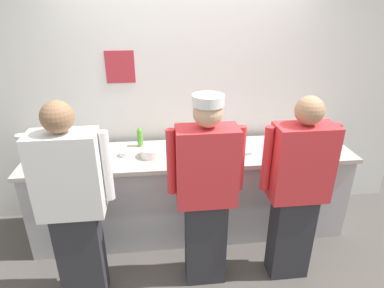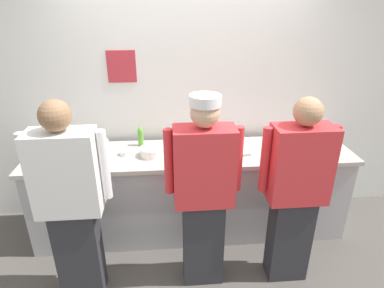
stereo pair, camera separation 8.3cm
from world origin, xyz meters
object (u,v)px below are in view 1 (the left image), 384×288
at_px(sheet_tray, 223,149).
at_px(ramekin_red_sauce, 125,153).
at_px(chef_center, 206,191).
at_px(plate_stack_front, 152,152).
at_px(deli_cup, 315,150).
at_px(plate_stack_rear, 316,143).
at_px(mixing_bowl_steel, 88,151).
at_px(ramekin_yellow_sauce, 183,151).
at_px(chef_far_right, 297,189).
at_px(ramekin_green_sauce, 177,145).
at_px(squeeze_bottle_primary, 140,137).
at_px(chef_near_left, 73,204).
at_px(ramekin_orange_sauce, 50,161).

distance_m(sheet_tray, ramekin_red_sauce, 0.95).
height_order(chef_center, plate_stack_front, chef_center).
xyz_separation_m(chef_center, deli_cup, (1.13, 0.51, 0.06)).
xyz_separation_m(plate_stack_rear, mixing_bowl_steel, (-2.22, 0.03, 0.02)).
distance_m(sheet_tray, ramekin_yellow_sauce, 0.40).
bearing_deg(plate_stack_front, ramekin_yellow_sauce, 7.63).
bearing_deg(plate_stack_rear, sheet_tray, 178.12).
bearing_deg(chef_far_right, ramekin_green_sauce, 136.73).
bearing_deg(ramekin_yellow_sauce, chef_far_right, -39.00).
relative_size(squeeze_bottle_primary, ramekin_green_sauce, 2.26).
relative_size(chef_near_left, squeeze_bottle_primary, 8.03).
xyz_separation_m(chef_center, plate_stack_rear, (1.21, 0.66, 0.06)).
bearing_deg(sheet_tray, chef_far_right, -57.08).
xyz_separation_m(ramekin_yellow_sauce, deli_cup, (1.25, -0.17, 0.02)).
relative_size(chef_near_left, plate_stack_rear, 7.87).
xyz_separation_m(squeeze_bottle_primary, ramekin_orange_sauce, (-0.79, -0.29, -0.08)).
distance_m(mixing_bowl_steel, sheet_tray, 1.29).
xyz_separation_m(plate_stack_rear, deli_cup, (-0.08, -0.15, -0.00)).
distance_m(mixing_bowl_steel, ramekin_yellow_sauce, 0.89).
relative_size(chef_center, sheet_tray, 3.85).
bearing_deg(ramekin_orange_sauce, sheet_tray, 3.59).
xyz_separation_m(plate_stack_front, ramekin_red_sauce, (-0.25, 0.04, -0.02)).
bearing_deg(plate_stack_front, ramekin_green_sauce, 38.15).
bearing_deg(ramekin_red_sauce, plate_stack_front, -9.78).
bearing_deg(ramekin_orange_sauce, ramekin_yellow_sauce, 4.10).
distance_m(chef_center, ramekin_yellow_sauce, 0.69).
relative_size(plate_stack_rear, sheet_tray, 0.49).
relative_size(mixing_bowl_steel, squeeze_bottle_primary, 1.83).
distance_m(plate_stack_rear, sheet_tray, 0.93).
relative_size(mixing_bowl_steel, ramekin_yellow_sauce, 4.42).
height_order(chef_near_left, chef_far_right, chef_near_left).
bearing_deg(ramekin_yellow_sauce, plate_stack_front, -172.37).
distance_m(chef_near_left, deli_cup, 2.20).
distance_m(plate_stack_rear, ramekin_yellow_sauce, 1.33).
height_order(chef_center, deli_cup, chef_center).
relative_size(squeeze_bottle_primary, ramekin_red_sauce, 1.94).
distance_m(chef_near_left, ramekin_orange_sauce, 0.72).
relative_size(chef_near_left, sheet_tray, 3.86).
bearing_deg(chef_center, plate_stack_rear, 28.52).
distance_m(plate_stack_front, deli_cup, 1.55).
height_order(sheet_tray, ramekin_green_sauce, ramekin_green_sauce).
relative_size(plate_stack_rear, ramekin_green_sauce, 2.31).
bearing_deg(squeeze_bottle_primary, chef_center, -58.65).
xyz_separation_m(plate_stack_front, plate_stack_rear, (1.63, 0.02, -0.00)).
distance_m(ramekin_green_sauce, ramekin_orange_sauce, 1.19).
height_order(chef_near_left, ramekin_yellow_sauce, chef_near_left).
distance_m(ramekin_green_sauce, ramekin_yellow_sauce, 0.16).
height_order(sheet_tray, deli_cup, deli_cup).
height_order(squeeze_bottle_primary, ramekin_yellow_sauce, squeeze_bottle_primary).
xyz_separation_m(chef_near_left, mixing_bowl_steel, (-0.01, 0.74, 0.09)).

